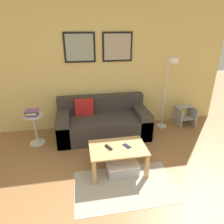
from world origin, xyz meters
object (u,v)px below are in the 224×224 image
at_px(couch, 103,122).
at_px(cell_phone, 127,146).
at_px(side_table, 35,127).
at_px(book_stack, 32,112).
at_px(storage_bin, 122,165).
at_px(step_stool, 185,115).
at_px(floor_lamp, 169,82).
at_px(coffee_table, 118,152).
at_px(remote_control, 109,147).

relative_size(couch, cell_phone, 12.73).
xyz_separation_m(side_table, book_stack, (-0.01, 0.00, 0.29)).
distance_m(storage_bin, step_stool, 2.19).
height_order(storage_bin, step_stool, step_stool).
bearing_deg(cell_phone, side_table, 119.47).
bearing_deg(step_stool, floor_lamp, -165.68).
xyz_separation_m(coffee_table, book_stack, (-1.36, 1.03, 0.31)).
height_order(coffee_table, storage_bin, coffee_table).
bearing_deg(book_stack, cell_phone, -34.40).
height_order(coffee_table, step_stool, step_stool).
height_order(side_table, step_stool, side_table).
xyz_separation_m(remote_control, cell_phone, (0.28, -0.01, -0.01)).
bearing_deg(couch, cell_phone, -79.72).
bearing_deg(floor_lamp, side_table, -177.45).
height_order(remote_control, cell_phone, remote_control).
xyz_separation_m(storage_bin, book_stack, (-1.42, 1.05, 0.55)).
relative_size(storage_bin, floor_lamp, 0.31).
height_order(coffee_table, cell_phone, cell_phone).
bearing_deg(book_stack, step_stool, 4.59).
relative_size(couch, step_stool, 4.33).
bearing_deg(storage_bin, step_stool, 36.81).
bearing_deg(couch, remote_control, -93.34).
bearing_deg(side_table, cell_phone, -34.55).
height_order(couch, step_stool, couch).
xyz_separation_m(side_table, step_stool, (3.16, 0.26, -0.12)).
distance_m(storage_bin, book_stack, 1.85).
height_order(couch, book_stack, couch).
relative_size(storage_bin, remote_control, 3.16).
height_order(book_stack, cell_phone, book_stack).
bearing_deg(cell_phone, step_stool, 11.52).
relative_size(couch, floor_lamp, 1.17).
relative_size(storage_bin, book_stack, 1.93).
xyz_separation_m(coffee_table, cell_phone, (0.14, 0.00, 0.08)).
height_order(side_table, book_stack, book_stack).
distance_m(couch, cell_phone, 1.18).
distance_m(book_stack, cell_phone, 1.83).
distance_m(remote_control, cell_phone, 0.28).
bearing_deg(coffee_table, side_table, 142.73).
xyz_separation_m(coffee_table, remote_control, (-0.14, 0.01, 0.09)).
distance_m(coffee_table, step_stool, 2.22).
bearing_deg(storage_bin, remote_control, 170.08).
bearing_deg(couch, step_stool, 3.86).
relative_size(remote_control, cell_phone, 1.07).
distance_m(book_stack, remote_control, 1.61).
xyz_separation_m(coffee_table, step_stool, (1.81, 1.28, -0.11)).
bearing_deg(remote_control, couch, 61.50).
bearing_deg(remote_control, coffee_table, -28.78).
relative_size(floor_lamp, book_stack, 6.23).
bearing_deg(cell_phone, floor_lamp, 19.50).
bearing_deg(storage_bin, side_table, 143.21).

